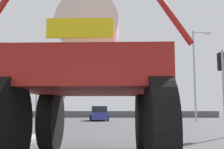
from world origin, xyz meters
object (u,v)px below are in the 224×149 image
at_px(traffic_signal_near_left, 12,81).
at_px(streetlight_far_right, 196,71).
at_px(sedan_ahead, 99,114).
at_px(traffic_signal_far_right, 174,97).
at_px(traffic_signal_near_right, 222,73).
at_px(bare_tree_left, 5,57).
at_px(traffic_signal_far_left, 63,98).
at_px(streetlight_far_left, 39,79).
at_px(oversize_sprayer, 92,82).

height_order(traffic_signal_near_left, streetlight_far_right, streetlight_far_right).
bearing_deg(sedan_ahead, traffic_signal_far_right, -86.67).
xyz_separation_m(traffic_signal_near_right, bare_tree_left, (-13.83, 8.26, 2.35)).
bearing_deg(traffic_signal_far_right, sedan_ahead, -169.06).
height_order(traffic_signal_far_left, streetlight_far_right, streetlight_far_right).
height_order(traffic_signal_far_right, streetlight_far_left, streetlight_far_left).
distance_m(traffic_signal_near_left, traffic_signal_far_left, 18.38).
bearing_deg(streetlight_far_right, oversize_sprayer, -111.54).
height_order(oversize_sprayer, traffic_signal_far_left, oversize_sprayer).
distance_m(traffic_signal_near_left, streetlight_far_left, 13.66).
bearing_deg(oversize_sprayer, streetlight_far_right, -21.34).
height_order(sedan_ahead, streetlight_far_left, streetlight_far_left).
xyz_separation_m(traffic_signal_near_right, traffic_signal_far_right, (1.25, 18.35, -0.39)).
relative_size(traffic_signal_far_right, streetlight_far_left, 0.48).
xyz_separation_m(traffic_signal_near_right, streetlight_far_left, (-12.59, 13.33, 1.18)).
distance_m(traffic_signal_far_right, streetlight_far_right, 4.50).
distance_m(sedan_ahead, traffic_signal_near_left, 17.11).
relative_size(oversize_sprayer, traffic_signal_far_left, 1.61).
relative_size(traffic_signal_far_left, streetlight_far_right, 0.37).
xyz_separation_m(sedan_ahead, traffic_signal_near_left, (-2.95, -16.74, 1.92)).
bearing_deg(bare_tree_left, traffic_signal_far_left, 75.31).
bearing_deg(traffic_signal_near_right, streetlight_far_right, 79.21).
bearing_deg(traffic_signal_near_right, streetlight_far_left, 133.35).
bearing_deg(streetlight_far_right, traffic_signal_far_left, 166.40).
distance_m(streetlight_far_left, bare_tree_left, 5.36).
bearing_deg(traffic_signal_near_left, traffic_signal_far_right, 58.52).
relative_size(traffic_signal_near_left, traffic_signal_far_left, 1.06).
bearing_deg(streetlight_far_right, sedan_ahead, 169.71).
relative_size(traffic_signal_far_left, bare_tree_left, 0.53).
height_order(oversize_sprayer, traffic_signal_near_right, oversize_sprayer).
bearing_deg(bare_tree_left, traffic_signal_near_left, -64.96).
height_order(traffic_signal_far_right, streetlight_far_right, streetlight_far_right).
xyz_separation_m(traffic_signal_far_left, traffic_signal_far_right, (12.44, -0.00, 0.08)).
height_order(oversize_sprayer, bare_tree_left, bare_tree_left).
bearing_deg(traffic_signal_near_left, bare_tree_left, 115.04).
relative_size(streetlight_far_right, bare_tree_left, 1.42).
xyz_separation_m(sedan_ahead, bare_tree_left, (-6.80, -8.49, 4.58)).
relative_size(traffic_signal_near_right, streetlight_far_right, 0.44).
xyz_separation_m(oversize_sprayer, traffic_signal_far_right, (6.76, 24.58, 0.58)).
bearing_deg(traffic_signal_far_right, streetlight_far_left, -160.08).
distance_m(sedan_ahead, traffic_signal_near_right, 18.30).
bearing_deg(traffic_signal_far_left, sedan_ahead, -21.10).
xyz_separation_m(streetlight_far_right, bare_tree_left, (-16.68, -6.70, 0.26)).
bearing_deg(traffic_signal_near_left, traffic_signal_far_left, 93.76).
bearing_deg(streetlight_far_right, bare_tree_left, -158.12).
bearing_deg(oversize_sprayer, sedan_ahead, 3.97).
height_order(sedan_ahead, traffic_signal_near_left, traffic_signal_near_left).
relative_size(traffic_signal_near_left, traffic_signal_near_right, 0.89).
bearing_deg(oversize_sprayer, traffic_signal_far_right, -15.19).
height_order(traffic_signal_near_right, traffic_signal_far_left, traffic_signal_near_right).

